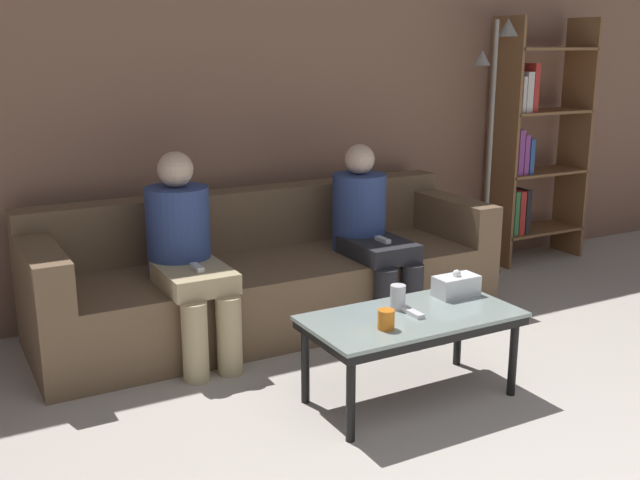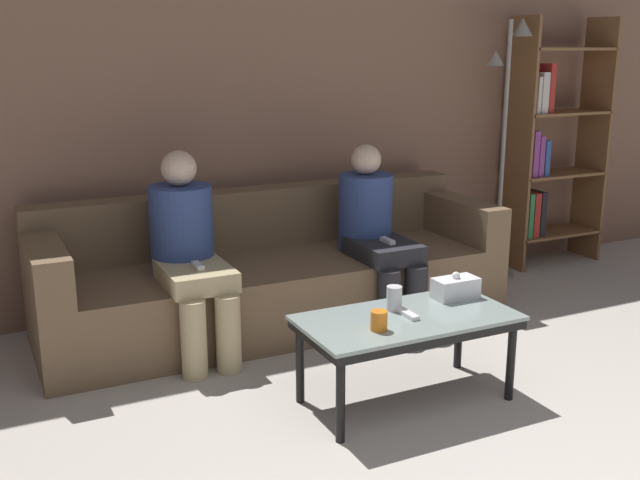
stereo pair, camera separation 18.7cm
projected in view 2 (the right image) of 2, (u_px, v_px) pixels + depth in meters
The scene contains 11 objects.
wall_back at pixel (239, 98), 4.64m from camera, with size 12.00×0.06×2.60m.
couch at pixel (273, 276), 4.45m from camera, with size 2.73×0.87×0.77m.
coffee_table at pixel (407, 325), 3.42m from camera, with size 0.99×0.51×0.42m.
cup_near_left at pixel (394, 298), 3.47m from camera, with size 0.07×0.07×0.11m.
cup_near_right at pixel (379, 321), 3.23m from camera, with size 0.07×0.07×0.09m.
tissue_box at pixel (455, 288), 3.64m from camera, with size 0.22×0.12×0.13m.
game_remote at pixel (407, 314), 3.41m from camera, with size 0.04×0.15×0.02m.
bookshelf at pixel (546, 148), 5.53m from camera, with size 0.76×0.32×1.82m.
standing_lamp at pixel (506, 123), 5.13m from camera, with size 0.31×0.26×1.79m.
seated_person_left_end at pixel (188, 249), 3.95m from camera, with size 0.34×0.69×1.08m.
seated_person_mid_left at pixel (374, 230), 4.43m from camera, with size 0.32×0.67×1.05m.
Camera 2 is at (-1.61, -1.00, 1.62)m, focal length 42.00 mm.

